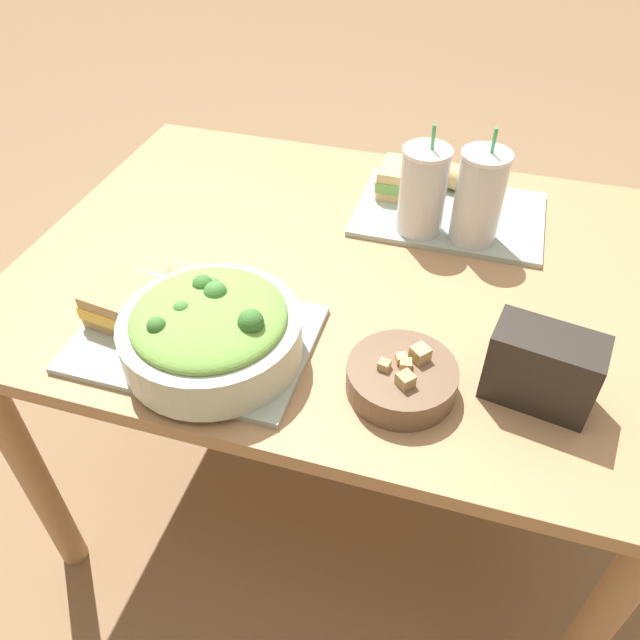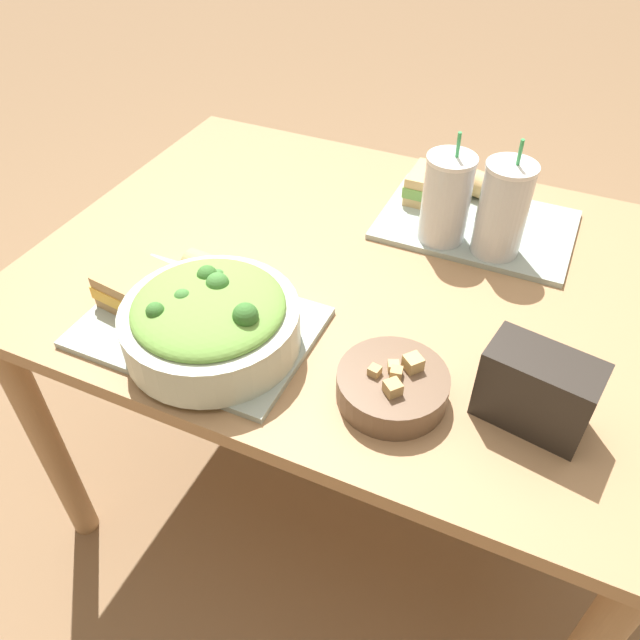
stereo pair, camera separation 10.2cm
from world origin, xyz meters
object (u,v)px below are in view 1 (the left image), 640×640
Objects in this scene: baguette_far at (450,175)px; baguette_near at (219,286)px; chip_bag at (542,368)px; salad_bowl at (211,329)px; drink_cup_red at (478,200)px; soup_bowl at (402,378)px; sandwich_near at (129,304)px; sandwich_far at (406,180)px; drink_cup_dark at (422,193)px.

baguette_near is at bearing 162.82° from baguette_far.
salad_bowl is at bearing -162.54° from chip_bag.
drink_cup_red reaches higher than baguette_near.
soup_bowl is 0.48m from sandwich_near.
baguette_near is at bearing -176.58° from chip_bag.
sandwich_far is (0.20, 0.58, -0.02)m from salad_bowl.
soup_bowl is 0.21m from chip_bag.
sandwich_far is at bearing 130.33° from chip_bag.
sandwich_near is 0.61× the size of drink_cup_dark.
baguette_far is (0.46, 0.60, -0.00)m from sandwich_near.
sandwich_far is at bearing 70.94° from salad_bowl.
salad_bowl reaches higher than chip_bag.
chip_bag is (0.20, 0.05, 0.04)m from soup_bowl.
drink_cup_dark is 0.46m from chip_bag.
soup_bowl is at bearing -97.81° from drink_cup_red.
sandwich_near is at bearing -142.24° from drink_cup_red.
baguette_near is at bearing -133.10° from drink_cup_dark.
soup_bowl is 0.94× the size of baguette_near.
drink_cup_dark reaches higher than baguette_far.
soup_bowl is at bearing -79.08° from sandwich_far.
soup_bowl is 0.75× the size of drink_cup_dark.
salad_bowl is at bearing -4.57° from sandwich_near.
baguette_near is at bearing -117.97° from sandwich_far.
chip_bag reaches higher than baguette_far.
drink_cup_red is at bearing 82.19° from soup_bowl.
chip_bag is at bearing -59.19° from sandwich_far.
baguette_far is (0.34, 0.51, 0.00)m from baguette_near.
sandwich_near is 1.21× the size of sandwich_far.
sandwich_far reaches higher than baguette_far.
drink_cup_dark is at bearing -36.25° from baguette_near.
sandwich_near is 0.59× the size of drink_cup_red.
sandwich_far is at bearing 140.68° from drink_cup_red.
soup_bowl is at bearing -83.49° from drink_cup_dark.
chip_bag is (0.55, -0.06, 0.02)m from baguette_near.
salad_bowl is at bearing -119.52° from drink_cup_dark.
salad_bowl reaches higher than soup_bowl.
drink_cup_dark reaches higher than salad_bowl.
salad_bowl is at bearing -108.48° from sandwich_far.
baguette_near is at bearing 109.39° from salad_bowl.
baguette_near is 1.22× the size of baguette_far.
sandwich_near is 0.68m from chip_bag.
drink_cup_dark is at bearing 180.00° from drink_cup_red.
baguette_near is 0.61m from baguette_far.
salad_bowl is 0.62m from sandwich_far.
chip_bag is at bearing -89.82° from baguette_near.
drink_cup_dark is (0.26, 0.45, 0.03)m from salad_bowl.
drink_cup_red is (0.53, 0.41, 0.05)m from sandwich_near.
drink_cup_dark is at bearing 132.89° from chip_bag.
salad_bowl is 2.07× the size of sandwich_near.
baguette_near is at bearing -141.85° from drink_cup_red.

